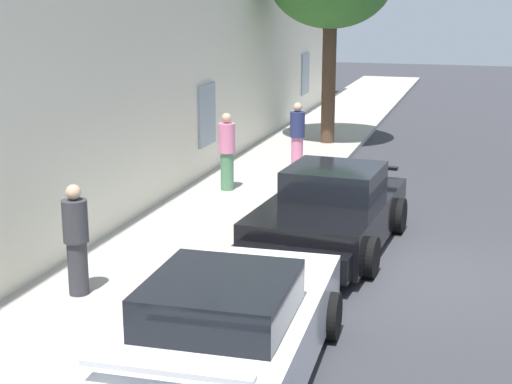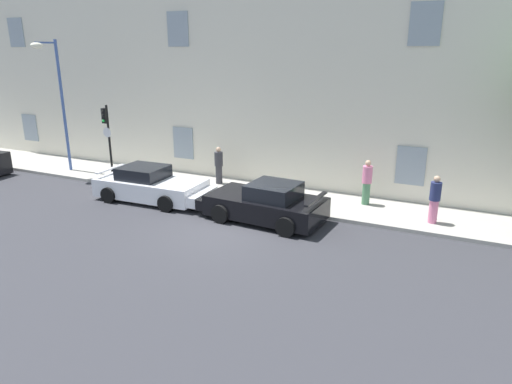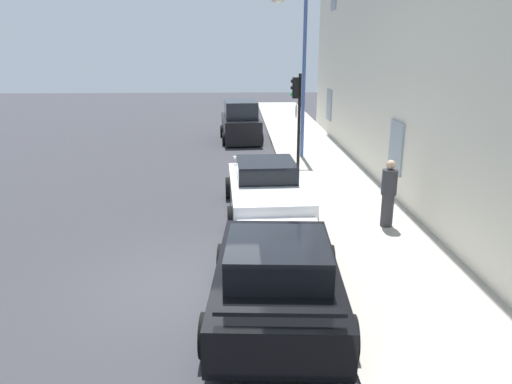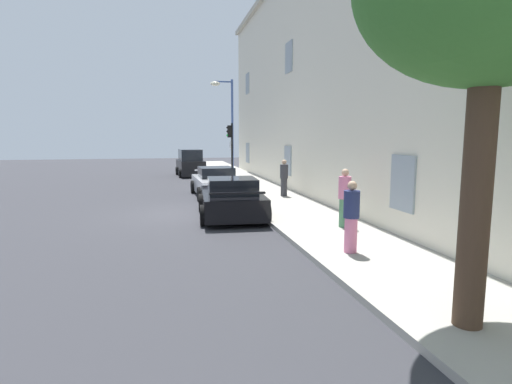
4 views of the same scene
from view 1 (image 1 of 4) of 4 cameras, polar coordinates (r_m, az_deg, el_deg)
The scene contains 7 objects.
ground_plane at distance 13.08m, azimuth 10.93°, elevation -5.72°, with size 80.00×80.00×0.00m, color #333338.
sidewalk at distance 13.95m, azimuth -5.33°, elevation -3.93°, with size 60.00×3.02×0.14m, color #A8A399.
sportscar_red_lead at distance 9.36m, azimuth -1.73°, elevation -9.85°, with size 4.85×2.35×1.37m.
sportscar_yellow_flank at distance 13.80m, azimuth 5.29°, elevation -1.76°, with size 4.63×2.48×1.42m.
pedestrian_admiring at distance 19.47m, azimuth 3.07°, elevation 4.18°, with size 0.44×0.44×1.69m.
pedestrian_strolling at distance 17.33m, azimuth -2.16°, elevation 3.04°, with size 0.50×0.50×1.75m.
pedestrian_bystander at distance 11.54m, azimuth -13.14°, elevation -3.42°, with size 0.48×0.48×1.67m.
Camera 1 is at (-12.26, -1.11, 4.43)m, focal length 54.14 mm.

